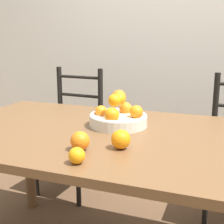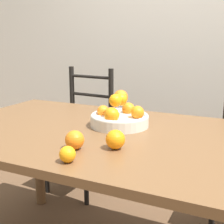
{
  "view_description": "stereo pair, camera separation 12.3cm",
  "coord_description": "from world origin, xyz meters",
  "px_view_note": "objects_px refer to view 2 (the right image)",
  "views": [
    {
      "loc": [
        0.37,
        -1.32,
        1.2
      ],
      "look_at": [
        -0.13,
        0.03,
        0.86
      ],
      "focal_mm": 50.0,
      "sensor_mm": 36.0,
      "label": 1
    },
    {
      "loc": [
        0.49,
        -1.27,
        1.2
      ],
      "look_at": [
        -0.13,
        0.03,
        0.86
      ],
      "focal_mm": 50.0,
      "sensor_mm": 36.0,
      "label": 2
    }
  ],
  "objects_px": {
    "orange_loose_0": "(75,140)",
    "orange_loose_1": "(67,154)",
    "fruit_bowl": "(120,116)",
    "chair_left": "(82,134)",
    "orange_loose_2": "(115,139)"
  },
  "relations": [
    {
      "from": "fruit_bowl",
      "to": "orange_loose_0",
      "type": "relative_size",
      "value": 3.8
    },
    {
      "from": "fruit_bowl",
      "to": "chair_left",
      "type": "bearing_deg",
      "value": 133.4
    },
    {
      "from": "orange_loose_0",
      "to": "orange_loose_1",
      "type": "relative_size",
      "value": 1.28
    },
    {
      "from": "orange_loose_2",
      "to": "chair_left",
      "type": "xyz_separation_m",
      "value": [
        -0.74,
        0.97,
        -0.35
      ]
    },
    {
      "from": "fruit_bowl",
      "to": "chair_left",
      "type": "xyz_separation_m",
      "value": [
        -0.62,
        0.66,
        -0.36
      ]
    },
    {
      "from": "fruit_bowl",
      "to": "orange_loose_0",
      "type": "distance_m",
      "value": 0.39
    },
    {
      "from": "fruit_bowl",
      "to": "orange_loose_1",
      "type": "height_order",
      "value": "fruit_bowl"
    },
    {
      "from": "chair_left",
      "to": "orange_loose_1",
      "type": "bearing_deg",
      "value": -56.55
    },
    {
      "from": "orange_loose_2",
      "to": "chair_left",
      "type": "height_order",
      "value": "chair_left"
    },
    {
      "from": "orange_loose_2",
      "to": "orange_loose_1",
      "type": "bearing_deg",
      "value": -115.45
    },
    {
      "from": "orange_loose_1",
      "to": "chair_left",
      "type": "xyz_separation_m",
      "value": [
        -0.65,
        1.17,
        -0.34
      ]
    },
    {
      "from": "orange_loose_0",
      "to": "orange_loose_1",
      "type": "height_order",
      "value": "orange_loose_0"
    },
    {
      "from": "orange_loose_2",
      "to": "fruit_bowl",
      "type": "bearing_deg",
      "value": 111.2
    },
    {
      "from": "orange_loose_1",
      "to": "fruit_bowl",
      "type": "bearing_deg",
      "value": 92.96
    },
    {
      "from": "orange_loose_1",
      "to": "orange_loose_2",
      "type": "relative_size",
      "value": 0.76
    }
  ]
}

